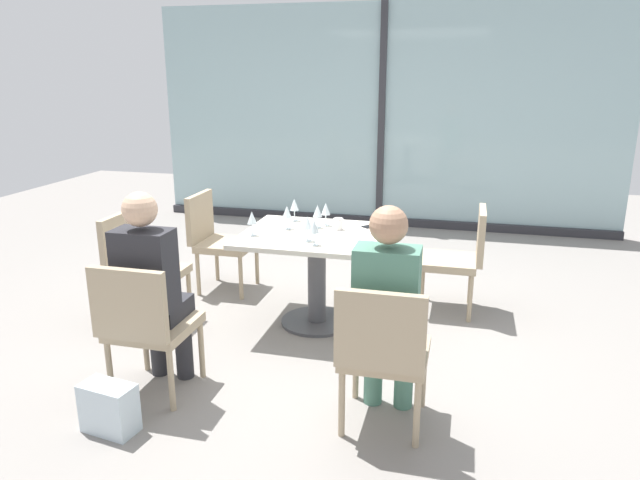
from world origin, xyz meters
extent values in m
plane|color=gray|center=(0.00, 0.00, 0.00)|extent=(12.00, 12.00, 0.00)
cube|color=#97B7BC|center=(0.00, 3.20, 1.35)|extent=(5.78, 0.03, 2.70)
cube|color=#2D2D33|center=(0.00, 3.17, 1.35)|extent=(0.08, 0.06, 2.70)
cube|color=#2D2D33|center=(0.00, 3.17, 0.05)|extent=(5.78, 0.10, 0.10)
cube|color=silver|center=(0.00, 0.00, 0.71)|extent=(1.11, 0.93, 0.04)
cylinder|color=#4C4C51|center=(0.00, 0.00, 0.35)|extent=(0.14, 0.14, 0.69)
cylinder|color=#4C4C51|center=(0.00, 0.00, 0.01)|extent=(0.56, 0.56, 0.02)
cube|color=tan|center=(-0.70, -1.20, 0.42)|extent=(0.46, 0.46, 0.06)
cube|color=tan|center=(-0.70, -1.45, 0.66)|extent=(0.46, 0.05, 0.42)
cylinder|color=tan|center=(-0.50, -1.00, 0.20)|extent=(0.04, 0.04, 0.39)
cylinder|color=tan|center=(-0.90, -1.00, 0.20)|extent=(0.04, 0.04, 0.39)
cylinder|color=tan|center=(-0.50, -1.40, 0.20)|extent=(0.04, 0.04, 0.39)
cylinder|color=tan|center=(-0.90, -1.40, 0.20)|extent=(0.04, 0.04, 0.39)
cube|color=tan|center=(0.70, -1.20, 0.42)|extent=(0.46, 0.46, 0.06)
cube|color=tan|center=(0.70, -1.45, 0.66)|extent=(0.46, 0.05, 0.42)
cylinder|color=tan|center=(0.90, -1.00, 0.20)|extent=(0.04, 0.04, 0.39)
cylinder|color=tan|center=(0.50, -1.00, 0.20)|extent=(0.04, 0.04, 0.39)
cylinder|color=tan|center=(0.90, -1.40, 0.20)|extent=(0.04, 0.04, 0.39)
cylinder|color=tan|center=(0.50, -1.40, 0.20)|extent=(0.04, 0.04, 0.39)
cube|color=tan|center=(0.96, 0.52, 0.42)|extent=(0.46, 0.46, 0.06)
cube|color=tan|center=(1.21, 0.52, 0.66)|extent=(0.05, 0.46, 0.42)
cylinder|color=tan|center=(0.76, 0.72, 0.20)|extent=(0.04, 0.04, 0.39)
cylinder|color=tan|center=(0.76, 0.32, 0.20)|extent=(0.04, 0.04, 0.39)
cylinder|color=tan|center=(1.16, 0.72, 0.20)|extent=(0.04, 0.04, 0.39)
cylinder|color=tan|center=(1.16, 0.32, 0.20)|extent=(0.04, 0.04, 0.39)
cube|color=tan|center=(-0.96, 0.52, 0.42)|extent=(0.46, 0.46, 0.06)
cube|color=tan|center=(-1.21, 0.52, 0.66)|extent=(0.05, 0.46, 0.42)
cylinder|color=tan|center=(-0.76, 0.32, 0.20)|extent=(0.04, 0.04, 0.39)
cylinder|color=tan|center=(-0.76, 0.72, 0.20)|extent=(0.04, 0.04, 0.39)
cylinder|color=tan|center=(-1.16, 0.32, 0.20)|extent=(0.04, 0.04, 0.39)
cylinder|color=tan|center=(-1.16, 0.72, 0.20)|extent=(0.04, 0.04, 0.39)
cube|color=tan|center=(-1.21, -0.34, 0.42)|extent=(0.46, 0.46, 0.06)
cube|color=tan|center=(-1.46, -0.34, 0.66)|extent=(0.05, 0.46, 0.42)
cylinder|color=tan|center=(-1.01, -0.54, 0.20)|extent=(0.04, 0.04, 0.39)
cylinder|color=tan|center=(-1.01, -0.14, 0.20)|extent=(0.04, 0.04, 0.39)
cylinder|color=tan|center=(-1.41, -0.54, 0.20)|extent=(0.04, 0.04, 0.39)
cylinder|color=tan|center=(-1.41, -0.14, 0.20)|extent=(0.04, 0.04, 0.39)
cylinder|color=#28282D|center=(-0.61, -1.03, 0.23)|extent=(0.11, 0.11, 0.45)
cube|color=#28282D|center=(-0.61, -1.12, 0.51)|extent=(0.13, 0.32, 0.11)
cylinder|color=#28282D|center=(-0.79, -1.03, 0.23)|extent=(0.11, 0.11, 0.45)
cube|color=#28282D|center=(-0.79, -1.12, 0.51)|extent=(0.13, 0.32, 0.11)
cube|color=#28282D|center=(-0.70, -1.25, 0.80)|extent=(0.34, 0.20, 0.48)
sphere|color=#D8AD8C|center=(-0.70, -1.25, 1.16)|extent=(0.20, 0.20, 0.20)
cylinder|color=#4C7F6B|center=(0.79, -1.03, 0.23)|extent=(0.11, 0.11, 0.45)
cube|color=#4C7F6B|center=(0.79, -1.12, 0.51)|extent=(0.13, 0.32, 0.11)
cylinder|color=#4C7F6B|center=(0.61, -1.03, 0.23)|extent=(0.11, 0.11, 0.45)
cube|color=#4C7F6B|center=(0.61, -1.12, 0.51)|extent=(0.13, 0.32, 0.11)
cube|color=#4C7F6B|center=(0.70, -1.25, 0.80)|extent=(0.34, 0.20, 0.48)
sphere|color=tan|center=(0.70, -1.25, 1.16)|extent=(0.20, 0.20, 0.20)
cylinder|color=silver|center=(-0.25, 0.07, 0.73)|extent=(0.06, 0.06, 0.00)
cylinder|color=silver|center=(-0.25, 0.07, 0.78)|extent=(0.01, 0.01, 0.08)
cone|color=silver|center=(-0.25, 0.07, 0.87)|extent=(0.07, 0.07, 0.09)
cylinder|color=silver|center=(0.01, 0.24, 0.73)|extent=(0.06, 0.06, 0.00)
cylinder|color=silver|center=(0.01, 0.24, 0.78)|extent=(0.01, 0.01, 0.08)
cone|color=silver|center=(0.01, 0.24, 0.87)|extent=(0.07, 0.07, 0.09)
cylinder|color=silver|center=(-0.27, 0.32, 0.73)|extent=(0.06, 0.06, 0.00)
cylinder|color=silver|center=(-0.27, 0.32, 0.78)|extent=(0.01, 0.01, 0.08)
cone|color=silver|center=(-0.27, 0.32, 0.87)|extent=(0.07, 0.07, 0.09)
cylinder|color=silver|center=(0.06, -0.30, 0.73)|extent=(0.06, 0.06, 0.00)
cylinder|color=silver|center=(0.06, -0.30, 0.78)|extent=(0.01, 0.01, 0.08)
cone|color=silver|center=(0.06, -0.30, 0.87)|extent=(0.07, 0.07, 0.09)
cylinder|color=silver|center=(-0.01, -0.22, 0.73)|extent=(0.06, 0.06, 0.00)
cylinder|color=silver|center=(-0.01, -0.22, 0.78)|extent=(0.01, 0.01, 0.08)
cone|color=silver|center=(-0.01, -0.22, 0.87)|extent=(0.07, 0.07, 0.09)
cylinder|color=silver|center=(-0.45, -0.17, 0.73)|extent=(0.06, 0.06, 0.00)
cylinder|color=silver|center=(-0.45, -0.17, 0.78)|extent=(0.01, 0.01, 0.08)
cone|color=silver|center=(-0.45, -0.17, 0.87)|extent=(0.07, 0.07, 0.09)
cylinder|color=silver|center=(-0.03, 0.16, 0.73)|extent=(0.06, 0.06, 0.00)
cylinder|color=silver|center=(-0.03, 0.16, 0.78)|extent=(0.01, 0.01, 0.08)
cone|color=silver|center=(-0.03, 0.16, 0.87)|extent=(0.07, 0.07, 0.09)
cylinder|color=white|center=(0.13, 0.15, 0.78)|extent=(0.08, 0.08, 0.09)
cube|color=black|center=(0.36, 0.30, 0.73)|extent=(0.14, 0.16, 0.01)
cube|color=silver|center=(-0.74, -1.67, 0.14)|extent=(0.32, 0.20, 0.28)
camera|label=1|loc=(1.07, -4.11, 1.91)|focal=32.86mm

